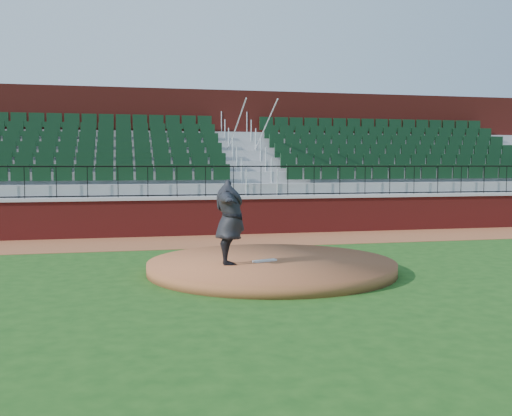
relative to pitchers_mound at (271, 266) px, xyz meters
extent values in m
plane|color=#1B4614|center=(0.01, 0.07, -0.12)|extent=(90.00, 90.00, 0.00)
cube|color=brown|center=(0.01, 5.47, -0.12)|extent=(34.00, 3.20, 0.01)
cube|color=maroon|center=(0.01, 7.07, 0.47)|extent=(34.00, 0.35, 1.20)
cube|color=#B7B7B7|center=(0.01, 7.07, 1.12)|extent=(34.00, 0.45, 0.10)
cube|color=maroon|center=(0.01, 12.60, 2.62)|extent=(34.00, 0.50, 5.50)
cylinder|color=brown|center=(0.00, 0.00, 0.00)|extent=(5.44, 5.44, 0.25)
cube|color=silver|center=(-0.18, -0.08, 0.14)|extent=(0.58, 0.30, 0.04)
imported|color=black|center=(-0.99, -0.30, 1.03)|extent=(0.79, 2.26, 1.80)
camera|label=1|loc=(-3.19, -12.52, 2.25)|focal=41.53mm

